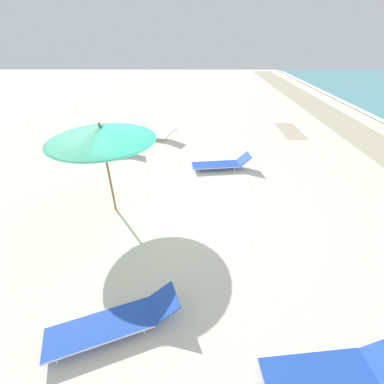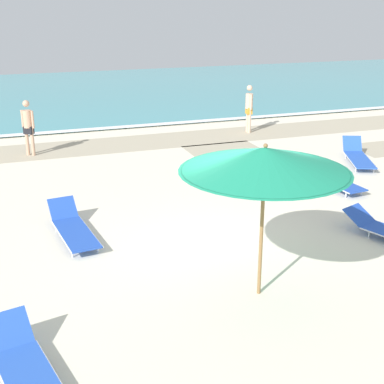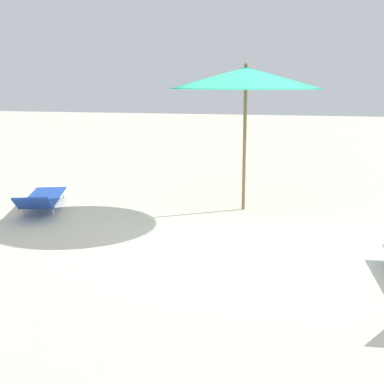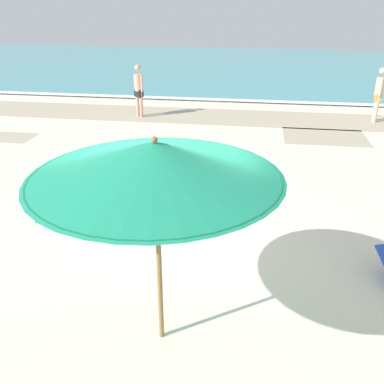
# 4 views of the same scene
# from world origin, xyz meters

# --- Properties ---
(ground_plane) EXTENTS (60.00, 60.00, 0.16)m
(ground_plane) POSITION_xyz_m (0.00, 0.01, -0.08)
(ground_plane) COLOR beige
(beach_umbrella) EXTENTS (2.69, 2.69, 2.60)m
(beach_umbrella) POSITION_xyz_m (0.10, -1.35, 2.34)
(beach_umbrella) COLOR olive
(beach_umbrella) RESTS_ON ground_plane
(sun_lounger_mid_beach_pair_a) EXTENTS (1.35, 2.34, 0.46)m
(sun_lounger_mid_beach_pair_a) POSITION_xyz_m (3.64, -0.45, 0.20)
(sun_lounger_mid_beach_pair_a) COLOR blue
(sun_lounger_mid_beach_pair_a) RESTS_ON ground_plane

